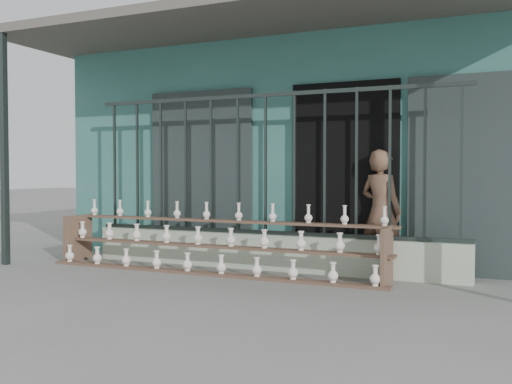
% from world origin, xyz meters
% --- Properties ---
extents(ground, '(60.00, 60.00, 0.00)m').
position_xyz_m(ground, '(0.00, 0.00, 0.00)').
color(ground, slate).
extents(workshop_building, '(7.40, 6.60, 3.21)m').
position_xyz_m(workshop_building, '(0.00, 4.23, 1.62)').
color(workshop_building, '#346E66').
rests_on(workshop_building, ground).
extents(parapet_wall, '(5.00, 0.20, 0.45)m').
position_xyz_m(parapet_wall, '(0.00, 1.30, 0.23)').
color(parapet_wall, '#B7C9AC').
rests_on(parapet_wall, ground).
extents(security_fence, '(5.00, 0.04, 1.80)m').
position_xyz_m(security_fence, '(-0.00, 1.30, 1.35)').
color(security_fence, '#283330').
rests_on(security_fence, parapet_wall).
extents(shelf_rack, '(4.50, 0.68, 0.85)m').
position_xyz_m(shelf_rack, '(-0.53, 0.89, 0.36)').
color(shelf_rack, brown).
rests_on(shelf_rack, ground).
extents(elderly_woman, '(0.66, 0.56, 1.52)m').
position_xyz_m(elderly_woman, '(1.40, 1.66, 0.76)').
color(elderly_woman, brown).
rests_on(elderly_woman, ground).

